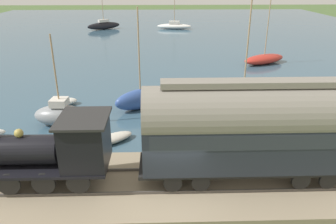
% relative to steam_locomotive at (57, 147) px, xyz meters
% --- Properties ---
extents(ground_plane, '(200.00, 200.00, 0.00)m').
position_rel_steam_locomotive_xyz_m(ground_plane, '(-0.97, -4.65, -2.13)').
color(ground_plane, '#476033').
extents(harbor_water, '(80.00, 80.00, 0.01)m').
position_rel_steam_locomotive_xyz_m(harbor_water, '(42.88, -4.65, -2.13)').
color(harbor_water, '#38566B').
rests_on(harbor_water, ground).
extents(rail_embankment, '(5.16, 56.00, 0.51)m').
position_rel_steam_locomotive_xyz_m(rail_embankment, '(-0.00, -4.65, -1.93)').
color(rail_embankment, gray).
rests_on(rail_embankment, ground).
extents(steam_locomotive, '(2.34, 5.58, 3.43)m').
position_rel_steam_locomotive_xyz_m(steam_locomotive, '(0.00, 0.00, 0.00)').
color(steam_locomotive, black).
rests_on(steam_locomotive, rail_embankment).
extents(passenger_coach, '(2.32, 9.10, 4.41)m').
position_rel_steam_locomotive_xyz_m(passenger_coach, '(-0.00, -7.87, 0.79)').
color(passenger_coach, black).
rests_on(passenger_coach, rail_embankment).
extents(sailboat_white, '(2.53, 6.17, 5.88)m').
position_rel_steam_locomotive_xyz_m(sailboat_white, '(46.75, -7.12, -1.60)').
color(sailboat_white, white).
rests_on(sailboat_white, harbor_water).
extents(sailboat_red, '(3.87, 5.38, 6.76)m').
position_rel_steam_locomotive_xyz_m(sailboat_red, '(21.74, -15.37, -1.61)').
color(sailboat_red, '#B72D23').
rests_on(sailboat_red, harbor_water).
extents(sailboat_black, '(4.19, 5.65, 5.59)m').
position_rel_steam_locomotive_xyz_m(sailboat_black, '(46.69, 5.17, -1.44)').
color(sailboat_black, black).
rests_on(sailboat_black, harbor_water).
extents(sailboat_green, '(2.48, 5.30, 8.27)m').
position_rel_steam_locomotive_xyz_m(sailboat_green, '(8.86, -9.91, -1.38)').
color(sailboat_green, '#236B42').
rests_on(sailboat_green, harbor_water).
extents(sailboat_blue, '(2.95, 3.87, 6.83)m').
position_rel_steam_locomotive_xyz_m(sailboat_blue, '(9.42, -2.91, -1.38)').
color(sailboat_blue, '#335199').
rests_on(sailboat_blue, harbor_water).
extents(sailboat_gray, '(1.82, 3.36, 5.61)m').
position_rel_steam_locomotive_xyz_m(sailboat_gray, '(6.86, 1.88, -1.41)').
color(sailboat_gray, gray).
rests_on(sailboat_gray, harbor_water).
extents(rowboat_mid_harbor, '(1.69, 2.24, 0.50)m').
position_rel_steam_locomotive_xyz_m(rowboat_mid_harbor, '(10.23, 2.71, -1.87)').
color(rowboat_mid_harbor, silver).
rests_on(rowboat_mid_harbor, harbor_water).
extents(rowboat_far_out, '(1.31, 2.62, 0.36)m').
position_rel_steam_locomotive_xyz_m(rowboat_far_out, '(10.56, -16.64, -1.94)').
color(rowboat_far_out, silver).
rests_on(rowboat_far_out, harbor_water).
extents(rowboat_near_shore, '(2.31, 2.65, 0.43)m').
position_rel_steam_locomotive_xyz_m(rowboat_near_shore, '(4.42, -1.51, -1.91)').
color(rowboat_near_shore, beige).
rests_on(rowboat_near_shore, harbor_water).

